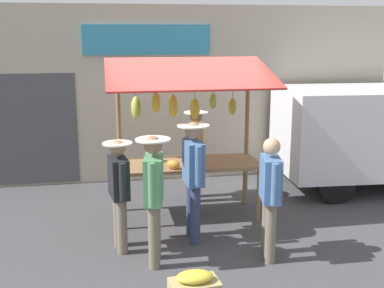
% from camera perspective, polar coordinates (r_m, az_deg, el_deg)
% --- Properties ---
extents(ground_plane, '(40.00, 40.00, 0.00)m').
position_cam_1_polar(ground_plane, '(8.03, -0.39, -8.25)').
color(ground_plane, '#424244').
extents(street_backdrop, '(9.00, 0.30, 3.40)m').
position_cam_1_polar(street_backdrop, '(9.72, -2.98, 5.82)').
color(street_backdrop, '#B2A893').
rests_on(street_backdrop, ground).
extents(market_stall, '(2.50, 1.46, 2.50)m').
position_cam_1_polar(market_stall, '(7.64, -0.72, 2.74)').
color(market_stall, olive).
rests_on(market_stall, ground).
extents(vendor_with_sunhat, '(0.41, 0.68, 1.60)m').
position_cam_1_polar(vendor_with_sunhat, '(8.50, 0.47, -0.43)').
color(vendor_with_sunhat, navy).
rests_on(vendor_with_sunhat, ground).
extents(shopper_with_ponytail, '(0.30, 0.68, 1.61)m').
position_cam_1_polar(shopper_with_ponytail, '(6.35, 9.06, -5.33)').
color(shopper_with_ponytail, '#726656').
rests_on(shopper_with_ponytail, ground).
extents(shopper_with_shopping_bag, '(0.39, 0.66, 1.53)m').
position_cam_1_polar(shopper_with_shopping_bag, '(6.60, -8.48, -4.99)').
color(shopper_with_shopping_bag, '#726656').
rests_on(shopper_with_shopping_bag, ground).
extents(shopper_in_striped_shirt, '(0.44, 0.72, 1.70)m').
position_cam_1_polar(shopper_in_striped_shirt, '(6.80, 0.14, -3.18)').
color(shopper_in_striped_shirt, navy).
rests_on(shopper_in_striped_shirt, ground).
extents(shopper_in_grey_tee, '(0.43, 0.70, 1.67)m').
position_cam_1_polar(shopper_in_grey_tee, '(6.13, -4.46, -5.28)').
color(shopper_in_grey_tee, '#726656').
rests_on(shopper_in_grey_tee, ground).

